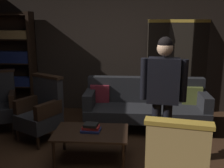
# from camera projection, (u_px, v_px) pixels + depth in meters

# --- Properties ---
(back_wall) EXTENTS (7.20, 0.10, 2.80)m
(back_wall) POSITION_uv_depth(u_px,v_px,m) (118.00, 44.00, 5.60)
(back_wall) COLOR black
(back_wall) RESTS_ON ground_plane
(folding_screen) EXTENTS (1.29, 0.33, 1.90)m
(folding_screen) POSITION_uv_depth(u_px,v_px,m) (179.00, 66.00, 5.44)
(folding_screen) COLOR black
(folding_screen) RESTS_ON ground_plane
(bookshelf) EXTENTS (0.90, 0.32, 2.05)m
(bookshelf) POSITION_uv_depth(u_px,v_px,m) (13.00, 61.00, 5.58)
(bookshelf) COLOR black
(bookshelf) RESTS_ON ground_plane
(velvet_couch) EXTENTS (2.12, 0.78, 0.88)m
(velvet_couch) POSITION_uv_depth(u_px,v_px,m) (146.00, 103.00, 4.82)
(velvet_couch) COLOR black
(velvet_couch) RESTS_ON ground_plane
(coffee_table) EXTENTS (1.00, 0.64, 0.42)m
(coffee_table) POSITION_uv_depth(u_px,v_px,m) (91.00, 135.00, 3.70)
(coffee_table) COLOR black
(coffee_table) RESTS_ON ground_plane
(armchair_gilt_accent) EXTENTS (0.67, 0.67, 1.04)m
(armchair_gilt_accent) POSITION_uv_depth(u_px,v_px,m) (176.00, 168.00, 2.66)
(armchair_gilt_accent) COLOR #B78E33
(armchair_gilt_accent) RESTS_ON ground_plane
(armchair_wing_left) EXTENTS (0.79, 0.79, 1.04)m
(armchair_wing_left) POSITION_uv_depth(u_px,v_px,m) (41.00, 110.00, 4.32)
(armchair_wing_left) COLOR black
(armchair_wing_left) RESTS_ON ground_plane
(standing_figure) EXTENTS (0.58, 0.27, 1.70)m
(standing_figure) POSITION_uv_depth(u_px,v_px,m) (163.00, 90.00, 3.47)
(standing_figure) COLOR black
(standing_figure) RESTS_ON ground_plane
(book_navy_cloth) EXTENTS (0.27, 0.21, 0.03)m
(book_navy_cloth) POSITION_uv_depth(u_px,v_px,m) (91.00, 130.00, 3.70)
(book_navy_cloth) COLOR navy
(book_navy_cloth) RESTS_ON coffee_table
(book_red_leather) EXTENTS (0.23, 0.16, 0.04)m
(book_red_leather) POSITION_uv_depth(u_px,v_px,m) (91.00, 128.00, 3.69)
(book_red_leather) COLOR maroon
(book_red_leather) RESTS_ON book_navy_cloth
(book_black_cloth) EXTENTS (0.20, 0.18, 0.04)m
(book_black_cloth) POSITION_uv_depth(u_px,v_px,m) (91.00, 125.00, 3.68)
(book_black_cloth) COLOR black
(book_black_cloth) RESTS_ON book_red_leather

